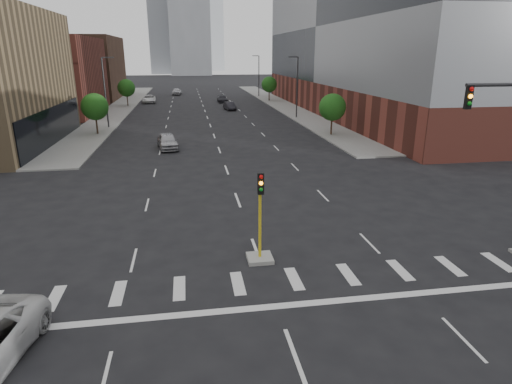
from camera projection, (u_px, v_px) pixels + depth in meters
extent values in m
cube|color=gray|center=(122.00, 107.00, 79.30)|extent=(5.00, 92.00, 0.15)
cube|color=gray|center=(280.00, 104.00, 83.83)|extent=(5.00, 92.00, 0.15)
cube|color=brown|center=(30.00, 76.00, 68.07)|extent=(20.00, 22.00, 12.00)
cube|color=brown|center=(71.00, 68.00, 92.34)|extent=(20.00, 24.00, 13.00)
cube|color=brown|center=(381.00, 97.00, 72.13)|extent=(24.00, 70.00, 5.00)
cube|color=slate|center=(388.00, 27.00, 68.73)|extent=(24.00, 70.00, 17.00)
cube|color=slate|center=(189.00, 25.00, 193.14)|extent=(18.00, 18.00, 44.00)
cube|color=#999993|center=(260.00, 258.00, 20.51)|extent=(1.20, 1.20, 0.20)
cylinder|color=gold|center=(260.00, 225.00, 19.99)|extent=(0.14, 0.14, 3.20)
cube|color=black|center=(261.00, 184.00, 19.17)|extent=(0.28, 0.18, 1.00)
sphere|color=red|center=(261.00, 177.00, 18.97)|extent=(0.18, 0.18, 0.18)
sphere|color=orange|center=(261.00, 183.00, 19.06)|extent=(0.18, 0.18, 0.18)
sphere|color=#0C7F19|center=(261.00, 190.00, 19.16)|extent=(0.18, 0.18, 0.18)
cube|color=black|center=(469.00, 97.00, 18.07)|extent=(0.28, 0.18, 1.00)
sphere|color=red|center=(472.00, 89.00, 17.85)|extent=(0.18, 0.18, 0.18)
sphere|color=orange|center=(471.00, 96.00, 17.95)|extent=(0.18, 0.18, 0.18)
sphere|color=#0C7F19|center=(470.00, 104.00, 18.04)|extent=(0.18, 0.18, 0.18)
cylinder|color=#2D2D30|center=(297.00, 88.00, 64.40)|extent=(0.20, 0.20, 9.00)
cube|color=#2D2D30|center=(293.00, 57.00, 62.89)|extent=(1.40, 0.22, 0.15)
cylinder|color=#2D2D30|center=(259.00, 76.00, 97.27)|extent=(0.20, 0.20, 9.00)
cube|color=#2D2D30|center=(255.00, 56.00, 95.76)|extent=(1.40, 0.22, 0.15)
cylinder|color=#2D2D30|center=(105.00, 94.00, 55.62)|extent=(0.20, 0.20, 9.00)
cube|color=#2D2D30|center=(108.00, 57.00, 54.36)|extent=(1.40, 0.22, 0.15)
cylinder|color=#382619|center=(97.00, 126.00, 51.92)|extent=(0.20, 0.20, 1.75)
sphere|color=#184312|center=(95.00, 107.00, 51.19)|extent=(3.20, 3.20, 3.20)
cylinder|color=#382619|center=(128.00, 101.00, 80.10)|extent=(0.20, 0.20, 1.75)
sphere|color=#184312|center=(126.00, 88.00, 79.37)|extent=(3.20, 3.20, 3.20)
cylinder|color=#382619|center=(331.00, 127.00, 51.46)|extent=(0.20, 0.20, 1.75)
sphere|color=#184312|center=(332.00, 107.00, 50.72)|extent=(3.20, 3.20, 3.20)
cylinder|color=#382619|center=(269.00, 96.00, 89.02)|extent=(0.20, 0.20, 1.75)
sphere|color=#184312|center=(269.00, 84.00, 88.29)|extent=(3.20, 3.20, 3.20)
imported|color=#A8A8AD|center=(167.00, 141.00, 44.35)|extent=(2.56, 4.97, 1.62)
imported|color=#222127|center=(230.00, 106.00, 75.09)|extent=(2.07, 4.39, 1.39)
imported|color=white|center=(149.00, 99.00, 85.96)|extent=(2.81, 5.64, 1.54)
imported|color=black|center=(223.00, 99.00, 86.73)|extent=(1.97, 4.85, 1.41)
imported|color=#B2B3B7|center=(177.00, 91.00, 102.64)|extent=(2.31, 4.98, 1.65)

